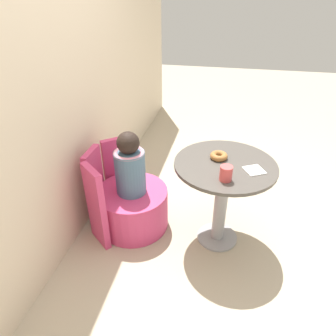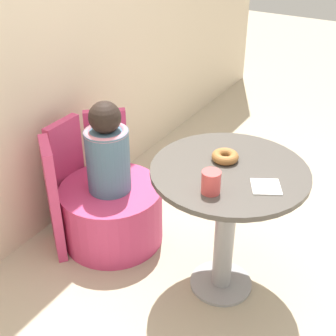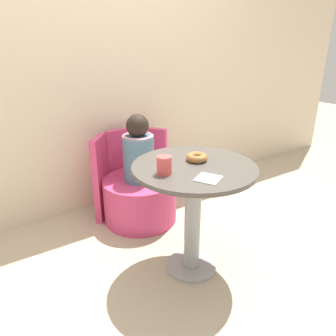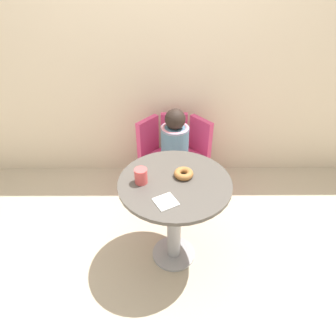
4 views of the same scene
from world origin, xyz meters
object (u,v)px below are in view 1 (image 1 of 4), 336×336
donut (219,156)px  cup (226,173)px  tub_chair (133,208)px  round_table (223,184)px  child_figure (130,166)px

donut → cup: size_ratio=1.27×
tub_chair → round_table: bearing=-91.5°
child_figure → donut: size_ratio=4.15×
tub_chair → donut: (0.04, -0.66, 0.56)m
child_figure → donut: bearing=-86.7°
tub_chair → cup: 0.95m
child_figure → cup: (-0.23, -0.72, 0.17)m
tub_chair → cup: cup is taller
round_table → donut: size_ratio=5.76×
round_table → cup: bearing=-177.7°
round_table → cup: (-0.21, -0.01, 0.23)m
tub_chair → donut: 0.86m
donut → child_figure: bearing=93.3°
cup → child_figure: bearing=72.5°
child_figure → donut: 0.68m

